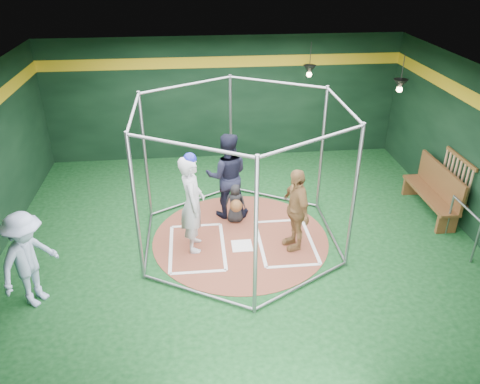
{
  "coord_description": "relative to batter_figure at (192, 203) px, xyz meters",
  "views": [
    {
      "loc": [
        -0.9,
        -8.44,
        5.73
      ],
      "look_at": [
        0.0,
        0.1,
        1.1
      ],
      "focal_mm": 35.0,
      "sensor_mm": 36.0,
      "label": 1
    }
  ],
  "objects": [
    {
      "name": "bystander_blue",
      "position": [
        -2.83,
        -1.39,
        -0.17
      ],
      "size": [
        1.17,
        1.36,
        1.83
      ],
      "primitive_type": "imported",
      "rotation": [
        0.0,
        0.0,
        1.06
      ],
      "color": "#AEC0E7",
      "rests_on": "ground"
    },
    {
      "name": "umpire",
      "position": [
        0.81,
        1.26,
        -0.05
      ],
      "size": [
        1.01,
        0.8,
        2.03
      ],
      "primitive_type": "imported",
      "rotation": [
        0.0,
        0.0,
        3.11
      ],
      "color": "black",
      "rests_on": "clay_disc"
    },
    {
      "name": "batting_cage",
      "position": [
        1.0,
        0.21,
        0.42
      ],
      "size": [
        4.05,
        4.67,
        3.0
      ],
      "color": "gray",
      "rests_on": "ground"
    },
    {
      "name": "catcher_figure",
      "position": [
        0.96,
        0.91,
        -0.58
      ],
      "size": [
        0.49,
        0.56,
        0.96
      ],
      "color": "black",
      "rests_on": "clay_disc"
    },
    {
      "name": "batter_box_left",
      "position": [
        0.05,
        -0.04,
        -1.06
      ],
      "size": [
        1.17,
        1.77,
        0.01
      ],
      "color": "white",
      "rests_on": "clay_disc"
    },
    {
      "name": "room_shell",
      "position": [
        1.0,
        0.22,
        0.68
      ],
      "size": [
        10.1,
        9.1,
        3.53
      ],
      "color": "#0B3414",
      "rests_on": "ground"
    },
    {
      "name": "visitor_leopard",
      "position": [
        2.09,
        -0.19,
        -0.17
      ],
      "size": [
        0.65,
        1.12,
        1.79
      ],
      "primitive_type": "imported",
      "rotation": [
        0.0,
        0.0,
        -1.36
      ],
      "color": "#B1844C",
      "rests_on": "clay_disc"
    },
    {
      "name": "batter_figure",
      "position": [
        0.0,
        0.0,
        0.0
      ],
      "size": [
        0.52,
        0.78,
        2.16
      ],
      "color": "#B9B9C0",
      "rests_on": "clay_disc"
    },
    {
      "name": "steel_railing",
      "position": [
        5.55,
        -0.57,
        -0.44
      ],
      "size": [
        0.05,
        1.11,
        0.96
      ],
      "color": "gray",
      "rests_on": "ground"
    },
    {
      "name": "bat_rack",
      "position": [
        5.93,
        0.61,
        -0.03
      ],
      "size": [
        0.07,
        1.25,
        0.98
      ],
      "color": "brown",
      "rests_on": "room_shell"
    },
    {
      "name": "clay_disc",
      "position": [
        1.0,
        0.21,
        -1.07
      ],
      "size": [
        3.8,
        3.8,
        0.01
      ],
      "primitive_type": "cylinder",
      "color": "brown",
      "rests_on": "ground"
    },
    {
      "name": "pendant_lamp_near",
      "position": [
        3.2,
        3.81,
        1.66
      ],
      "size": [
        0.34,
        0.34,
        0.9
      ],
      "color": "black",
      "rests_on": "room_shell"
    },
    {
      "name": "pendant_lamp_far",
      "position": [
        5.0,
        2.21,
        1.66
      ],
      "size": [
        0.34,
        0.34,
        0.9
      ],
      "color": "black",
      "rests_on": "room_shell"
    },
    {
      "name": "home_plate",
      "position": [
        1.0,
        -0.09,
        -1.06
      ],
      "size": [
        0.43,
        0.43,
        0.01
      ],
      "primitive_type": "cube",
      "color": "white",
      "rests_on": "clay_disc"
    },
    {
      "name": "batter_box_right",
      "position": [
        1.95,
        -0.04,
        -1.06
      ],
      "size": [
        1.17,
        1.77,
        0.01
      ],
      "color": "white",
      "rests_on": "clay_disc"
    },
    {
      "name": "dugout_bench",
      "position": [
        5.64,
        0.88,
        -0.48
      ],
      "size": [
        0.47,
        2.02,
        1.18
      ],
      "color": "brown",
      "rests_on": "ground"
    }
  ]
}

